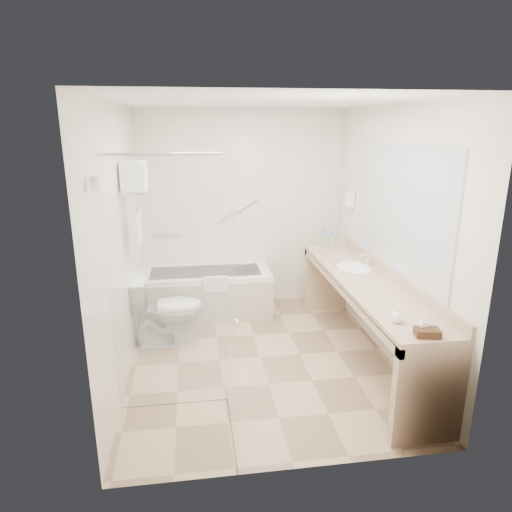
{
  "coord_description": "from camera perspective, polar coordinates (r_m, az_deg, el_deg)",
  "views": [
    {
      "loc": [
        -0.64,
        -4.17,
        2.32
      ],
      "look_at": [
        0.0,
        0.3,
        1.0
      ],
      "focal_mm": 32.0,
      "sensor_mm": 36.0,
      "label": 1
    }
  ],
  "objects": [
    {
      "name": "floor",
      "position": [
        4.81,
        0.52,
        -12.51
      ],
      "size": [
        3.2,
        3.2,
        0.0
      ],
      "primitive_type": "plane",
      "color": "tan",
      "rests_on": "ground"
    },
    {
      "name": "ceiling",
      "position": [
        4.22,
        0.61,
        18.74
      ],
      "size": [
        2.6,
        3.2,
        0.1
      ],
      "primitive_type": "cube",
      "color": "white",
      "rests_on": "wall_back"
    },
    {
      "name": "wall_back",
      "position": [
        5.9,
        -1.81,
        5.84
      ],
      "size": [
        2.6,
        0.1,
        2.5
      ],
      "primitive_type": "cube",
      "color": "silver",
      "rests_on": "ground"
    },
    {
      "name": "wall_front",
      "position": [
        2.86,
        5.47,
        -5.76
      ],
      "size": [
        2.6,
        0.1,
        2.5
      ],
      "primitive_type": "cube",
      "color": "silver",
      "rests_on": "ground"
    },
    {
      "name": "wall_left",
      "position": [
        4.35,
        -16.6,
        1.38
      ],
      "size": [
        0.1,
        3.2,
        2.5
      ],
      "primitive_type": "cube",
      "color": "silver",
      "rests_on": "ground"
    },
    {
      "name": "wall_right",
      "position": [
        4.72,
        16.36,
        2.53
      ],
      "size": [
        0.1,
        3.2,
        2.5
      ],
      "primitive_type": "cube",
      "color": "silver",
      "rests_on": "ground"
    },
    {
      "name": "bathtub",
      "position": [
        5.78,
        -6.26,
        -4.51
      ],
      "size": [
        1.6,
        0.73,
        0.59
      ],
      "color": "white",
      "rests_on": "floor"
    },
    {
      "name": "grab_bar_short",
      "position": [
        5.9,
        -10.96,
        2.56
      ],
      "size": [
        0.4,
        0.03,
        0.03
      ],
      "primitive_type": "cylinder",
      "rotation": [
        0.0,
        1.57,
        0.0
      ],
      "color": "silver",
      "rests_on": "wall_back"
    },
    {
      "name": "grab_bar_long",
      "position": [
        5.86,
        -2.25,
        5.75
      ],
      "size": [
        0.53,
        0.03,
        0.33
      ],
      "primitive_type": "cylinder",
      "rotation": [
        0.0,
        1.05,
        0.0
      ],
      "color": "silver",
      "rests_on": "wall_back"
    },
    {
      "name": "shower_enclosure",
      "position": [
        3.48,
        -7.45,
        -4.98
      ],
      "size": [
        0.96,
        0.91,
        2.11
      ],
      "color": "silver",
      "rests_on": "floor"
    },
    {
      "name": "towel_shelf",
      "position": [
        4.59,
        -14.89,
        8.66
      ],
      "size": [
        0.24,
        0.55,
        0.81
      ],
      "color": "silver",
      "rests_on": "wall_left"
    },
    {
      "name": "vanity_counter",
      "position": [
        4.67,
        13.42,
        -5.28
      ],
      "size": [
        0.55,
        2.7,
        0.95
      ],
      "color": "tan",
      "rests_on": "floor"
    },
    {
      "name": "sink",
      "position": [
        4.97,
        12.22,
        -1.67
      ],
      "size": [
        0.4,
        0.52,
        0.14
      ],
      "primitive_type": "ellipsoid",
      "color": "white",
      "rests_on": "vanity_counter"
    },
    {
      "name": "faucet",
      "position": [
        4.99,
        13.86,
        -0.38
      ],
      "size": [
        0.03,
        0.03,
        0.14
      ],
      "primitive_type": "cylinder",
      "color": "silver",
      "rests_on": "vanity_counter"
    },
    {
      "name": "mirror",
      "position": [
        4.53,
        17.32,
        5.77
      ],
      "size": [
        0.02,
        2.0,
        1.2
      ],
      "primitive_type": "cube",
      "color": "silver",
      "rests_on": "wall_right"
    },
    {
      "name": "hairdryer_unit",
      "position": [
        5.62,
        11.69,
        7.05
      ],
      "size": [
        0.08,
        0.1,
        0.18
      ],
      "primitive_type": "cube",
      "color": "white",
      "rests_on": "wall_right"
    },
    {
      "name": "toilet",
      "position": [
        5.03,
        -11.12,
        -6.62
      ],
      "size": [
        0.82,
        0.5,
        0.77
      ],
      "primitive_type": "imported",
      "rotation": [
        0.0,
        0.0,
        1.65
      ],
      "color": "white",
      "rests_on": "floor"
    },
    {
      "name": "amenity_basket",
      "position": [
        3.53,
        20.62,
        -8.94
      ],
      "size": [
        0.19,
        0.15,
        0.06
      ],
      "primitive_type": "cube",
      "rotation": [
        0.0,
        0.0,
        -0.2
      ],
      "color": "#432B17",
      "rests_on": "vanity_counter"
    },
    {
      "name": "soap_bottle_a",
      "position": [
        3.56,
        20.03,
        -8.59
      ],
      "size": [
        0.08,
        0.13,
        0.06
      ],
      "primitive_type": "imported",
      "rotation": [
        0.0,
        0.0,
        0.15
      ],
      "color": "white",
      "rests_on": "vanity_counter"
    },
    {
      "name": "soap_bottle_b",
      "position": [
        3.67,
        17.23,
        -7.24
      ],
      "size": [
        0.13,
        0.15,
        0.1
      ],
      "primitive_type": "imported",
      "rotation": [
        0.0,
        0.0,
        0.26
      ],
      "color": "white",
      "rests_on": "vanity_counter"
    },
    {
      "name": "water_bottle_left",
      "position": [
        5.67,
        8.23,
        1.99
      ],
      "size": [
        0.06,
        0.06,
        0.19
      ],
      "rotation": [
        0.0,
        0.0,
        -0.35
      ],
      "color": "silver",
      "rests_on": "vanity_counter"
    },
    {
      "name": "water_bottle_mid",
      "position": [
        5.58,
        9.53,
        1.82
      ],
      "size": [
        0.07,
        0.07,
        0.22
      ],
      "rotation": [
        0.0,
        0.0,
        0.32
      ],
      "color": "silver",
      "rests_on": "vanity_counter"
    },
    {
      "name": "water_bottle_right",
      "position": [
        5.67,
        8.38,
        2.13
      ],
      "size": [
        0.07,
        0.07,
        0.22
      ],
      "rotation": [
        0.0,
        0.0,
        0.29
      ],
      "color": "silver",
      "rests_on": "vanity_counter"
    },
    {
      "name": "drinking_glass_near",
      "position": [
        4.8,
        11.35,
        -1.25
      ],
      "size": [
        0.08,
        0.08,
        0.1
      ],
      "primitive_type": "cylinder",
      "rotation": [
        0.0,
        0.0,
        -0.0
      ],
      "color": "silver",
      "rests_on": "vanity_counter"
    },
    {
      "name": "drinking_glass_far",
      "position": [
        5.11,
        10.74,
        -0.13
      ],
      "size": [
        0.1,
        0.1,
        0.1
      ],
      "primitive_type": "cylinder",
      "rotation": [
        0.0,
        0.0,
        -0.43
      ],
      "color": "silver",
      "rests_on": "vanity_counter"
    }
  ]
}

